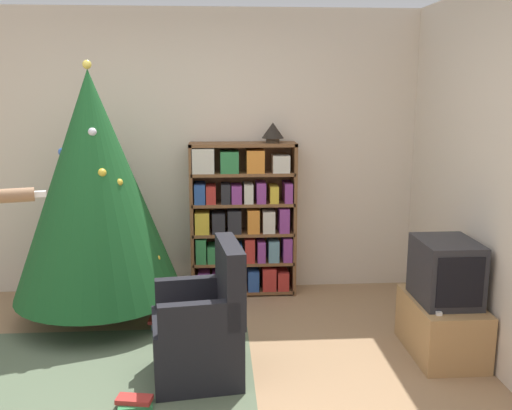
{
  "coord_description": "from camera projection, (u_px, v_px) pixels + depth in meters",
  "views": [
    {
      "loc": [
        0.32,
        -3.16,
        1.91
      ],
      "look_at": [
        0.6,
        0.95,
        1.05
      ],
      "focal_mm": 40.0,
      "sensor_mm": 36.0,
      "label": 1
    }
  ],
  "objects": [
    {
      "name": "armchair",
      "position": [
        202.0,
        332.0,
        3.76
      ],
      "size": [
        0.64,
        0.63,
        0.92
      ],
      "rotation": [
        0.0,
        0.0,
        -1.44
      ],
      "color": "black",
      "rests_on": "ground_plane"
    },
    {
      "name": "television",
      "position": [
        446.0,
        271.0,
        4.03
      ],
      "size": [
        0.39,
        0.5,
        0.45
      ],
      "color": "#28282D",
      "rests_on": "tv_stand"
    },
    {
      "name": "area_rug",
      "position": [
        91.0,
        405.0,
        3.47
      ],
      "size": [
        2.02,
        2.18,
        0.01
      ],
      "color": "#56664C",
      "rests_on": "ground_plane"
    },
    {
      "name": "bookshelf",
      "position": [
        241.0,
        220.0,
        5.24
      ],
      "size": [
        0.96,
        0.28,
        1.41
      ],
      "color": "brown",
      "rests_on": "ground_plane"
    },
    {
      "name": "book_pile_by_chair",
      "position": [
        135.0,
        403.0,
        3.45
      ],
      "size": [
        0.23,
        0.16,
        0.06
      ],
      "color": "#2D7A42",
      "rests_on": "ground_plane"
    },
    {
      "name": "ground_plane",
      "position": [
        168.0,
        407.0,
        3.45
      ],
      "size": [
        14.0,
        14.0,
        0.0
      ],
      "primitive_type": "plane",
      "color": "#9E7A56"
    },
    {
      "name": "book_pile_near_tree",
      "position": [
        163.0,
        323.0,
        4.58
      ],
      "size": [
        0.22,
        0.16,
        0.08
      ],
      "color": "#843889",
      "rests_on": "ground_plane"
    },
    {
      "name": "christmas_tree",
      "position": [
        94.0,
        186.0,
        4.57
      ],
      "size": [
        1.36,
        1.36,
        2.11
      ],
      "color": "#4C3323",
      "rests_on": "ground_plane"
    },
    {
      "name": "game_remote",
      "position": [
        436.0,
        311.0,
        3.85
      ],
      "size": [
        0.04,
        0.12,
        0.02
      ],
      "color": "white",
      "rests_on": "tv_stand"
    },
    {
      "name": "wall_back",
      "position": [
        183.0,
        153.0,
        5.3
      ],
      "size": [
        8.0,
        0.1,
        2.6
      ],
      "color": "beige",
      "rests_on": "ground_plane"
    },
    {
      "name": "tv_stand",
      "position": [
        442.0,
        327.0,
        4.12
      ],
      "size": [
        0.45,
        0.72,
        0.41
      ],
      "color": "tan",
      "rests_on": "ground_plane"
    },
    {
      "name": "table_lamp",
      "position": [
        273.0,
        131.0,
        5.11
      ],
      "size": [
        0.2,
        0.2,
        0.18
      ],
      "color": "#473828",
      "rests_on": "bookshelf"
    }
  ]
}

